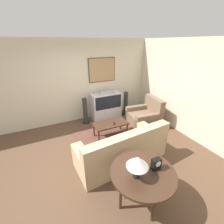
{
  "coord_description": "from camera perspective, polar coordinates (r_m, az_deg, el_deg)",
  "views": [
    {
      "loc": [
        -1.08,
        -2.83,
        2.58
      ],
      "look_at": [
        0.6,
        0.69,
        0.75
      ],
      "focal_mm": 24.0,
      "sensor_mm": 36.0,
      "label": 1
    }
  ],
  "objects": [
    {
      "name": "ground_plane",
      "position": [
        3.98,
        -3.67,
        -15.39
      ],
      "size": [
        12.0,
        12.0,
        0.0
      ],
      "primitive_type": "plane",
      "color": "brown"
    },
    {
      "name": "wall_back",
      "position": [
        5.22,
        -12.98,
        10.93
      ],
      "size": [
        12.0,
        0.1,
        2.7
      ],
      "color": "beige",
      "rests_on": "ground_plane"
    },
    {
      "name": "wall_right",
      "position": [
        4.82,
        26.42,
        7.73
      ],
      "size": [
        0.06,
        12.0,
        2.7
      ],
      "color": "beige",
      "rests_on": "ground_plane"
    },
    {
      "name": "area_rug",
      "position": [
        4.54,
        -0.49,
        -9.4
      ],
      "size": [
        1.95,
        1.81,
        0.01
      ],
      "color": "brown",
      "rests_on": "ground_plane"
    },
    {
      "name": "tv",
      "position": [
        5.42,
        -2.21,
        2.44
      ],
      "size": [
        1.07,
        0.45,
        1.04
      ],
      "color": "silver",
      "rests_on": "ground_plane"
    },
    {
      "name": "couch",
      "position": [
        3.57,
        4.01,
        -14.32
      ],
      "size": [
        2.15,
        1.02,
        0.91
      ],
      "rotation": [
        0.0,
        0.0,
        3.23
      ],
      "color": "tan",
      "rests_on": "ground_plane"
    },
    {
      "name": "armchair",
      "position": [
        5.16,
        12.33,
        -1.78
      ],
      "size": [
        1.02,
        1.0,
        0.93
      ],
      "rotation": [
        0.0,
        0.0,
        -1.68
      ],
      "color": "brown",
      "rests_on": "ground_plane"
    },
    {
      "name": "coffee_table",
      "position": [
        4.37,
        -0.56,
        -4.79
      ],
      "size": [
        1.0,
        0.5,
        0.45
      ],
      "color": "#3D2619",
      "rests_on": "ground_plane"
    },
    {
      "name": "console_table",
      "position": [
        2.63,
        11.66,
        -22.28
      ],
      "size": [
        1.04,
        1.04,
        0.74
      ],
      "color": "#3D2619",
      "rests_on": "ground_plane"
    },
    {
      "name": "table_lamp",
      "position": [
        2.29,
        9.72,
        -18.26
      ],
      "size": [
        0.33,
        0.33,
        0.37
      ],
      "color": "black",
      "rests_on": "console_table"
    },
    {
      "name": "mantel_clock",
      "position": [
        2.6,
        16.45,
        -18.38
      ],
      "size": [
        0.15,
        0.1,
        0.19
      ],
      "color": "black",
      "rests_on": "console_table"
    },
    {
      "name": "remote",
      "position": [
        4.31,
        0.87,
        -4.35
      ],
      "size": [
        0.1,
        0.16,
        0.02
      ],
      "color": "black",
      "rests_on": "coffee_table"
    },
    {
      "name": "speaker_tower_left",
      "position": [
        5.18,
        -10.14,
        0.15
      ],
      "size": [
        0.26,
        0.26,
        0.91
      ],
      "color": "black",
      "rests_on": "ground_plane"
    },
    {
      "name": "speaker_tower_right",
      "position": [
        5.75,
        5.26,
        3.05
      ],
      "size": [
        0.26,
        0.26,
        0.91
      ],
      "color": "black",
      "rests_on": "ground_plane"
    }
  ]
}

